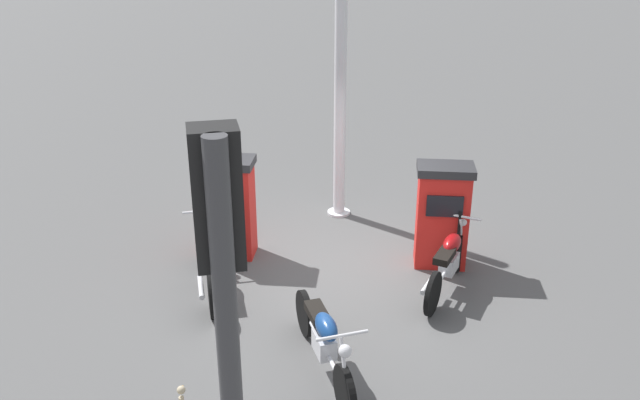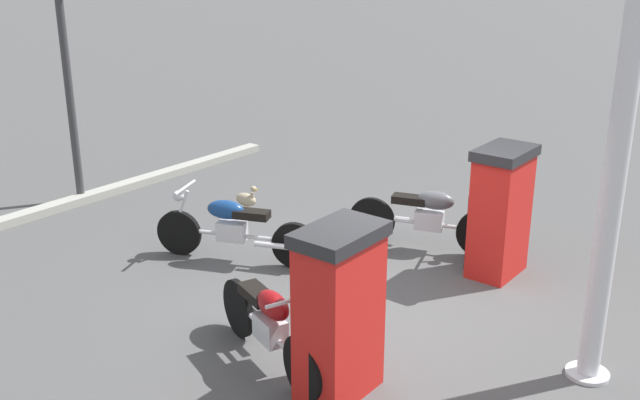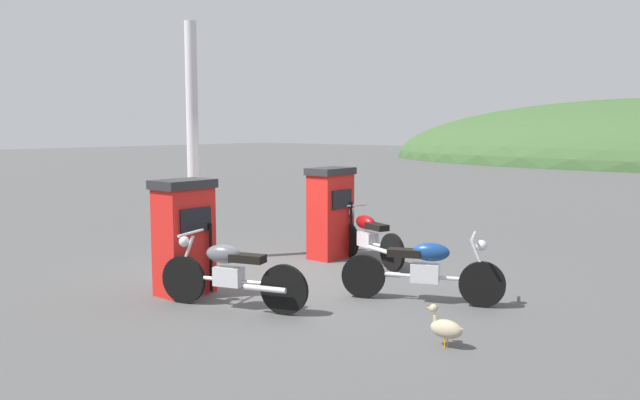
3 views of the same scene
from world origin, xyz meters
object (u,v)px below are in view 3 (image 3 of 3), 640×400
motorcycle_far_pump (368,236)px  wandering_duck (446,328)px  motorcycle_extra (424,269)px  motorcycle_near_pump (230,272)px  fuel_pump_near (184,236)px  canopy_support_pole (193,147)px  fuel_pump_far (331,212)px

motorcycle_far_pump → wandering_duck: size_ratio=4.16×
motorcycle_extra → motorcycle_near_pump: bearing=-133.8°
motorcycle_extra → wandering_duck: size_ratio=4.58×
fuel_pump_near → canopy_support_pole: (-1.67, 1.55, 1.13)m
motorcycle_far_pump → canopy_support_pole: bearing=-145.1°
motorcycle_near_pump → canopy_support_pole: size_ratio=0.49×
wandering_duck → motorcycle_extra: bearing=128.1°
fuel_pump_far → motorcycle_extra: size_ratio=0.79×
fuel_pump_far → motorcycle_extra: bearing=-28.5°
motorcycle_far_pump → wandering_duck: (3.07, -2.92, -0.25)m
fuel_pump_near → motorcycle_extra: (2.75, 1.69, -0.36)m
motorcycle_far_pump → canopy_support_pole: size_ratio=0.45×
fuel_pump_near → motorcycle_extra: size_ratio=0.79×
fuel_pump_near → fuel_pump_far: fuel_pump_far is taller
wandering_duck → canopy_support_pole: (-5.50, 1.23, 1.72)m
fuel_pump_far → canopy_support_pole: 2.60m
motorcycle_far_pump → motorcycle_extra: (1.99, -1.55, -0.02)m
wandering_duck → canopy_support_pole: size_ratio=0.11×
fuel_pump_far → canopy_support_pole: canopy_support_pole is taller
fuel_pump_near → canopy_support_pole: bearing=137.1°
motorcycle_far_pump → motorcycle_extra: size_ratio=0.91×
wandering_duck → canopy_support_pole: bearing=167.4°
fuel_pump_far → motorcycle_near_pump: bearing=-72.8°
fuel_pump_near → wandering_duck: fuel_pump_near is taller
fuel_pump_far → motorcycle_near_pump: (1.02, -3.30, -0.34)m
canopy_support_pole → wandering_duck: bearing=-12.6°
fuel_pump_far → canopy_support_pole: (-1.67, -1.64, 1.13)m
fuel_pump_near → wandering_duck: (3.83, 0.32, -0.59)m
motorcycle_near_pump → motorcycle_far_pump: motorcycle_near_pump is taller
wandering_duck → fuel_pump_far: bearing=143.2°
motorcycle_extra → wandering_duck: (1.08, -1.37, -0.23)m
fuel_pump_near → motorcycle_far_pump: 3.35m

